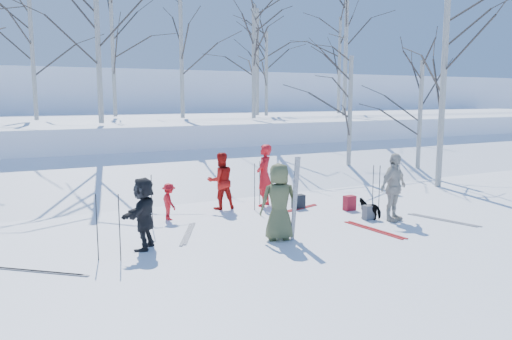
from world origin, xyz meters
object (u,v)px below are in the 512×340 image
dog (370,209)px  backpack_dark (298,202)px  skier_olive_center (279,202)px  skier_red_seated (169,202)px  skier_redor_behind (221,181)px  skier_grey_west (144,213)px  backpack_red (349,203)px  backpack_grey (369,212)px  skier_cream_east (394,187)px  skier_red_north (264,175)px

dog → backpack_dark: size_ratio=1.58×
skier_olive_center → skier_red_seated: skier_olive_center is taller
skier_redor_behind → skier_grey_west: size_ratio=1.06×
skier_redor_behind → backpack_red: skier_redor_behind is taller
skier_olive_center → skier_redor_behind: 3.48m
backpack_red → skier_redor_behind: bearing=149.7°
skier_redor_behind → backpack_dark: bearing=157.5°
backpack_dark → dog: bearing=-61.5°
dog → backpack_grey: 0.13m
skier_olive_center → backpack_red: 3.70m
dog → backpack_red: size_ratio=1.51×
skier_red_seated → skier_grey_west: skier_grey_west is taller
skier_olive_center → backpack_grey: size_ratio=4.58×
backpack_grey → backpack_dark: bearing=115.7°
dog → backpack_grey: dog is taller
skier_grey_west → backpack_dark: 5.29m
skier_cream_east → dog: skier_cream_east is taller
skier_grey_west → backpack_red: bearing=133.2°
backpack_red → backpack_dark: bearing=143.3°
skier_red_seated → dog: bearing=-121.1°
skier_olive_center → backpack_dark: (2.09, 2.49, -0.67)m
skier_grey_west → skier_cream_east: bearing=119.6°
skier_redor_behind → skier_red_seated: 1.84m
backpack_grey → dog: bearing=37.0°
skier_red_north → skier_redor_behind: bearing=-51.6°
dog → backpack_dark: dog is taller
skier_cream_east → backpack_red: size_ratio=4.20×
skier_olive_center → backpack_dark: bearing=-115.3°
skier_red_seated → backpack_dark: size_ratio=2.42×
skier_olive_center → backpack_red: skier_olive_center is taller
skier_grey_west → backpack_red: size_ratio=3.66×
backpack_grey → backpack_dark: 2.18m
skier_red_north → backpack_dark: size_ratio=4.55×
skier_red_seated → backpack_grey: bearing=-122.1°
skier_olive_center → backpack_red: bearing=-138.7°
skier_cream_east → backpack_grey: 0.91m
skier_red_seated → backpack_red: bearing=-109.9°
backpack_red → skier_grey_west: bearing=-171.6°
skier_red_seated → skier_grey_west: size_ratio=0.63×
skier_olive_center → backpack_dark: skier_olive_center is taller
skier_red_north → backpack_red: skier_red_north is taller
skier_grey_west → backpack_dark: bearing=144.5°
skier_red_seated → backpack_grey: 5.24m
skier_cream_east → backpack_dark: size_ratio=4.41×
backpack_grey → backpack_dark: backpack_dark is taller
skier_red_seated → backpack_dark: 3.75m
dog → skier_cream_east: bearing=96.0°
backpack_red → skier_red_north: bearing=138.9°
backpack_dark → skier_grey_west: bearing=-160.4°
skier_red_north → backpack_dark: skier_red_north is taller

